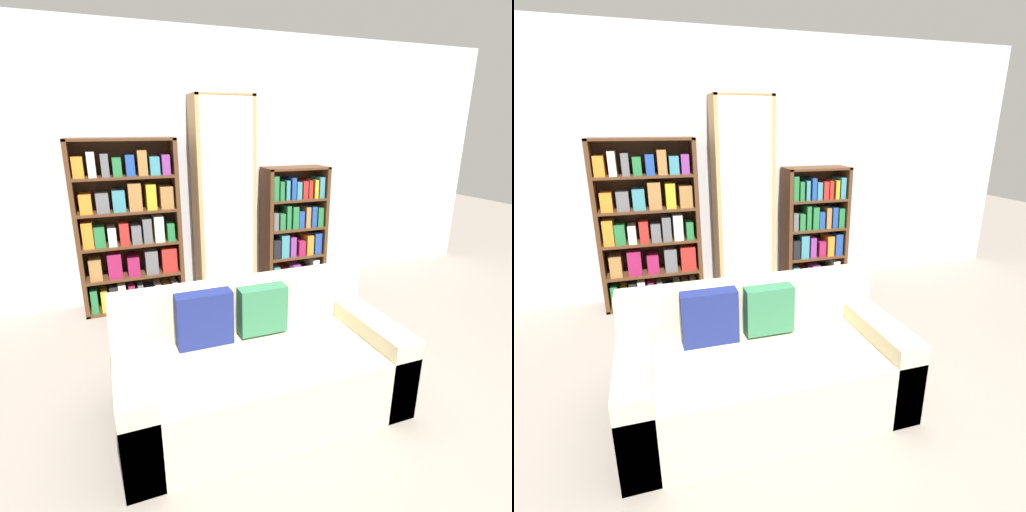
{
  "view_description": "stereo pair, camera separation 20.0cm",
  "coord_description": "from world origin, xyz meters",
  "views": [
    {
      "loc": [
        -1.02,
        -1.5,
        1.79
      ],
      "look_at": [
        0.12,
        1.52,
        0.73
      ],
      "focal_mm": 28.0,
      "sensor_mm": 36.0,
      "label": 1
    },
    {
      "loc": [
        -0.83,
        -1.57,
        1.79
      ],
      "look_at": [
        0.12,
        1.52,
        0.73
      ],
      "focal_mm": 28.0,
      "sensor_mm": 36.0,
      "label": 2
    }
  ],
  "objects": [
    {
      "name": "wine_bottle",
      "position": [
        0.71,
        2.04,
        0.16
      ],
      "size": [
        0.08,
        0.08,
        0.38
      ],
      "color": "#192333",
      "rests_on": "ground"
    },
    {
      "name": "bookshelf_right",
      "position": [
        0.96,
        2.5,
        0.66
      ],
      "size": [
        0.72,
        0.32,
        1.36
      ],
      "color": "#4C2D19",
      "rests_on": "ground"
    },
    {
      "name": "wall_back",
      "position": [
        0.0,
        2.7,
        1.35
      ],
      "size": [
        7.05,
        0.06,
        2.7
      ],
      "color": "silver",
      "rests_on": "ground"
    },
    {
      "name": "display_cabinet",
      "position": [
        0.12,
        2.48,
        1.03
      ],
      "size": [
        0.6,
        0.36,
        2.08
      ],
      "color": "tan",
      "rests_on": "ground"
    },
    {
      "name": "couch",
      "position": [
        -0.21,
        0.61,
        0.28
      ],
      "size": [
        1.77,
        0.9,
        0.79
      ],
      "color": "beige",
      "rests_on": "ground"
    },
    {
      "name": "ground_plane",
      "position": [
        0.0,
        0.0,
        0.0
      ],
      "size": [
        16.0,
        16.0,
        0.0
      ],
      "primitive_type": "plane",
      "color": "gray"
    },
    {
      "name": "bookshelf_left",
      "position": [
        -0.84,
        2.5,
        0.8
      ],
      "size": [
        0.98,
        0.32,
        1.68
      ],
      "color": "#4C2D19",
      "rests_on": "ground"
    }
  ]
}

